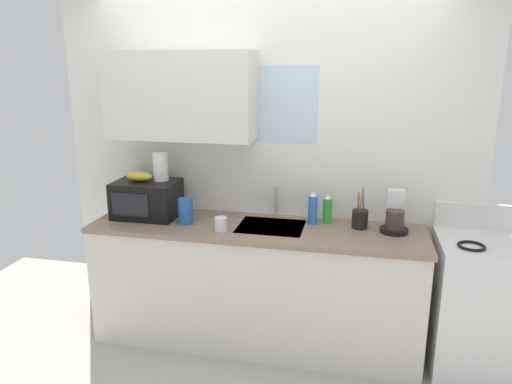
{
  "coord_description": "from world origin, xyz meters",
  "views": [
    {
      "loc": [
        0.7,
        -3.15,
        2.02
      ],
      "look_at": [
        0.0,
        0.0,
        1.15
      ],
      "focal_mm": 33.88,
      "sensor_mm": 36.0,
      "label": 1
    }
  ],
  "objects": [
    {
      "name": "kitchen_wall_assembly",
      "position": [
        -0.12,
        0.31,
        1.37
      ],
      "size": [
        3.13,
        0.42,
        2.5
      ],
      "color": "white",
      "rests_on": "ground"
    },
    {
      "name": "counter_unit",
      "position": [
        0.0,
        0.0,
        0.46
      ],
      "size": [
        2.36,
        0.63,
        0.9
      ],
      "color": "silver",
      "rests_on": "ground"
    },
    {
      "name": "sink_faucet",
      "position": [
        0.1,
        0.24,
        1.02
      ],
      "size": [
        0.03,
        0.03,
        0.23
      ],
      "primitive_type": "cylinder",
      "color": "#B2B5BA",
      "rests_on": "counter_unit"
    },
    {
      "name": "stove_range",
      "position": [
        1.52,
        0.0,
        0.46
      ],
      "size": [
        0.6,
        0.6,
        1.08
      ],
      "color": "white",
      "rests_on": "ground"
    },
    {
      "name": "microwave",
      "position": [
        -0.84,
        0.05,
        1.04
      ],
      "size": [
        0.46,
        0.35,
        0.27
      ],
      "color": "black",
      "rests_on": "counter_unit"
    },
    {
      "name": "banana_bunch",
      "position": [
        -0.89,
        0.05,
        1.2
      ],
      "size": [
        0.2,
        0.11,
        0.07
      ],
      "primitive_type": "ellipsoid",
      "color": "gold",
      "rests_on": "microwave"
    },
    {
      "name": "paper_towel_roll",
      "position": [
        -0.74,
        0.1,
        1.28
      ],
      "size": [
        0.11,
        0.11,
        0.22
      ],
      "primitive_type": "cylinder",
      "color": "white",
      "rests_on": "microwave"
    },
    {
      "name": "coffee_maker",
      "position": [
        0.94,
        0.11,
        1.0
      ],
      "size": [
        0.19,
        0.21,
        0.28
      ],
      "color": "black",
      "rests_on": "counter_unit"
    },
    {
      "name": "dish_soap_bottle_blue",
      "position": [
        0.38,
        0.14,
        1.01
      ],
      "size": [
        0.07,
        0.07,
        0.24
      ],
      "color": "blue",
      "rests_on": "counter_unit"
    },
    {
      "name": "dish_soap_bottle_green",
      "position": [
        0.48,
        0.19,
        1.0
      ],
      "size": [
        0.06,
        0.06,
        0.22
      ],
      "color": "green",
      "rests_on": "counter_unit"
    },
    {
      "name": "cereal_canister",
      "position": [
        -0.5,
        -0.05,
        0.99
      ],
      "size": [
        0.1,
        0.1,
        0.18
      ],
      "primitive_type": "cylinder",
      "color": "#2659A5",
      "rests_on": "counter_unit"
    },
    {
      "name": "mug_white",
      "position": [
        -0.22,
        -0.14,
        0.95
      ],
      "size": [
        0.08,
        0.08,
        0.09
      ],
      "primitive_type": "cylinder",
      "color": "white",
      "rests_on": "counter_unit"
    },
    {
      "name": "utensil_crock",
      "position": [
        0.71,
        0.12,
        0.97
      ],
      "size": [
        0.11,
        0.11,
        0.29
      ],
      "color": "black",
      "rests_on": "counter_unit"
    }
  ]
}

